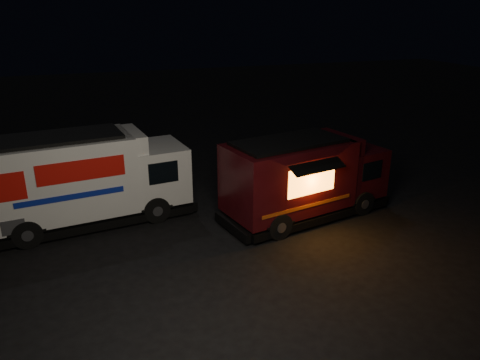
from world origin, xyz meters
name	(u,v)px	position (x,y,z in m)	size (l,w,h in m)	color
ground	(210,258)	(0.00, 0.00, 0.00)	(80.00, 80.00, 0.00)	black
white_truck	(88,178)	(-2.87, 3.49, 1.45)	(6.39, 2.18, 2.90)	silver
red_truck	(307,177)	(3.73, 1.68, 1.32)	(5.68, 2.09, 2.65)	#370A0D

